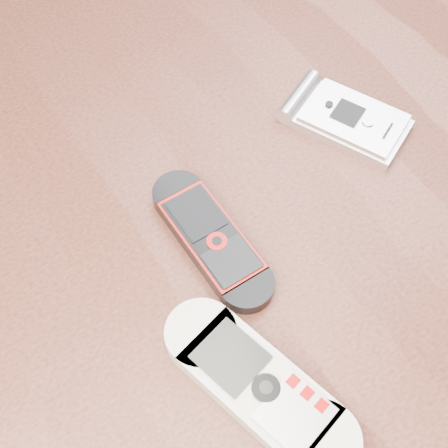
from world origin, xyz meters
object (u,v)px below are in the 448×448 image
(nokia_black_red, at_px, (211,238))
(motorola_razr, at_px, (350,120))
(table, at_px, (219,293))
(nokia_white, at_px, (258,386))

(nokia_black_red, xyz_separation_m, motorola_razr, (0.16, 0.03, 0.00))
(nokia_black_red, bearing_deg, motorola_razr, 11.10)
(motorola_razr, bearing_deg, table, 165.96)
(nokia_black_red, relative_size, motorola_razr, 1.25)
(nokia_white, relative_size, nokia_black_red, 1.14)
(table, xyz_separation_m, motorola_razr, (0.15, 0.03, 0.11))
(nokia_black_red, bearing_deg, table, 19.37)
(motorola_razr, bearing_deg, nokia_black_red, 166.45)
(table, distance_m, motorola_razr, 0.19)
(table, relative_size, nokia_white, 7.97)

